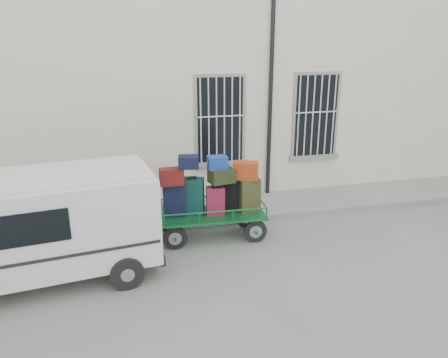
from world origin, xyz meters
TOP-DOWN VIEW (x-y plane):
  - ground at (0.00, 0.00)m, footprint 80.00×80.00m
  - building at (0.00, 5.50)m, footprint 24.00×5.15m
  - sidewalk at (0.00, 2.20)m, footprint 24.00×1.70m
  - luggage_cart at (-1.11, 0.78)m, footprint 2.71×1.15m
  - van at (-4.45, -0.22)m, footprint 4.23×2.25m

SIDE VIEW (x-z plane):
  - ground at x=0.00m, z-range 0.00..0.00m
  - sidewalk at x=0.00m, z-range 0.00..0.15m
  - luggage_cart at x=-1.11m, z-range 0.01..1.96m
  - van at x=-4.45m, z-range 0.15..2.18m
  - building at x=0.00m, z-range 0.00..6.00m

